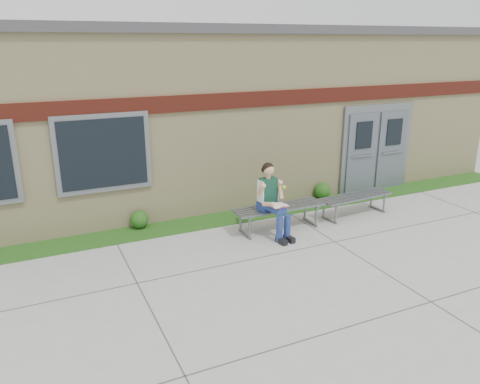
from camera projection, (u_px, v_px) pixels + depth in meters
name	position (u px, v px, depth m)	size (l,w,h in m)	color
ground	(306.00, 262.00, 8.56)	(80.00, 80.00, 0.00)	#9E9E99
grass_strip	(245.00, 215.00, 10.80)	(16.00, 0.80, 0.02)	#174412
school_building	(193.00, 106.00, 13.08)	(16.20, 6.22, 4.20)	beige
bench_left	(279.00, 212.00, 9.92)	(2.00, 0.56, 0.52)	slate
bench_right	(355.00, 200.00, 10.73)	(1.87, 0.66, 0.48)	slate
girl	(272.00, 199.00, 9.48)	(0.57, 0.93, 1.52)	navy
shrub_mid	(139.00, 219.00, 10.00)	(0.39, 0.39, 0.39)	#174412
shrub_east	(322.00, 191.00, 11.87)	(0.41, 0.41, 0.41)	#174412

